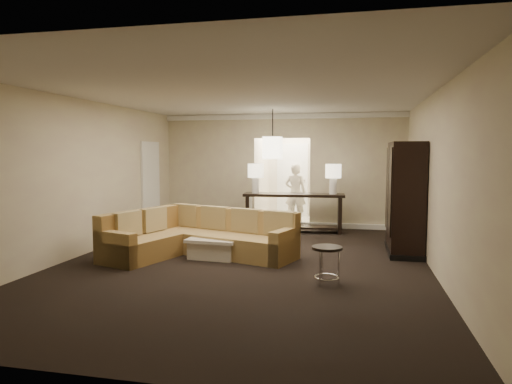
% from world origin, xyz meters
% --- Properties ---
extents(ground, '(8.00, 8.00, 0.00)m').
position_xyz_m(ground, '(0.00, 0.00, 0.00)').
color(ground, black).
rests_on(ground, ground).
extents(wall_back, '(6.00, 0.04, 2.80)m').
position_xyz_m(wall_back, '(0.00, 4.00, 1.40)').
color(wall_back, '#BFAA90').
rests_on(wall_back, ground).
extents(wall_front, '(6.00, 0.04, 2.80)m').
position_xyz_m(wall_front, '(0.00, -4.00, 1.40)').
color(wall_front, '#BFAA90').
rests_on(wall_front, ground).
extents(wall_left, '(0.04, 8.00, 2.80)m').
position_xyz_m(wall_left, '(-3.00, 0.00, 1.40)').
color(wall_left, '#BFAA90').
rests_on(wall_left, ground).
extents(wall_right, '(0.04, 8.00, 2.80)m').
position_xyz_m(wall_right, '(3.00, 0.00, 1.40)').
color(wall_right, '#BFAA90').
rests_on(wall_right, ground).
extents(ceiling, '(6.00, 8.00, 0.02)m').
position_xyz_m(ceiling, '(0.00, 0.00, 2.80)').
color(ceiling, silver).
rests_on(ceiling, wall_back).
extents(crown_molding, '(6.00, 0.10, 0.12)m').
position_xyz_m(crown_molding, '(0.00, 3.95, 2.73)').
color(crown_molding, white).
rests_on(crown_molding, wall_back).
extents(baseboard, '(6.00, 0.10, 0.12)m').
position_xyz_m(baseboard, '(0.00, 3.95, 0.06)').
color(baseboard, white).
rests_on(baseboard, ground).
extents(side_door, '(0.05, 0.90, 2.10)m').
position_xyz_m(side_door, '(-2.97, 2.80, 1.05)').
color(side_door, white).
rests_on(side_door, ground).
extents(foyer, '(1.44, 2.02, 2.80)m').
position_xyz_m(foyer, '(0.00, 5.34, 1.30)').
color(foyer, white).
rests_on(foyer, ground).
extents(sectional_sofa, '(3.30, 2.37, 0.83)m').
position_xyz_m(sectional_sofa, '(-0.97, 0.42, 0.33)').
color(sectional_sofa, brown).
rests_on(sectional_sofa, ground).
extents(coffee_table, '(0.93, 0.93, 0.37)m').
position_xyz_m(coffee_table, '(-0.60, 0.42, 0.18)').
color(coffee_table, white).
rests_on(coffee_table, ground).
extents(console_table, '(2.35, 0.69, 0.90)m').
position_xyz_m(console_table, '(0.41, 3.20, 0.53)').
color(console_table, black).
rests_on(console_table, ground).
extents(armoire, '(0.61, 1.42, 2.04)m').
position_xyz_m(armoire, '(2.69, 1.44, 0.98)').
color(armoire, black).
rests_on(armoire, ground).
extents(drink_table, '(0.43, 0.43, 0.53)m').
position_xyz_m(drink_table, '(1.43, -0.89, 0.38)').
color(drink_table, black).
rests_on(drink_table, ground).
extents(table_lamp_left, '(0.36, 0.36, 0.69)m').
position_xyz_m(table_lamp_left, '(-0.48, 3.14, 1.35)').
color(table_lamp_left, white).
rests_on(table_lamp_left, console_table).
extents(table_lamp_right, '(0.36, 0.36, 0.69)m').
position_xyz_m(table_lamp_right, '(1.31, 3.26, 1.35)').
color(table_lamp_right, white).
rests_on(table_lamp_right, console_table).
extents(pendant_light, '(0.38, 0.38, 1.09)m').
position_xyz_m(pendant_light, '(0.00, 2.70, 1.95)').
color(pendant_light, black).
rests_on(pendant_light, ceiling).
extents(person, '(0.66, 0.48, 1.72)m').
position_xyz_m(person, '(0.26, 4.68, 0.86)').
color(person, beige).
rests_on(person, ground).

